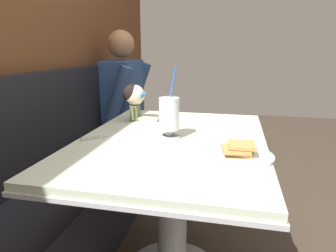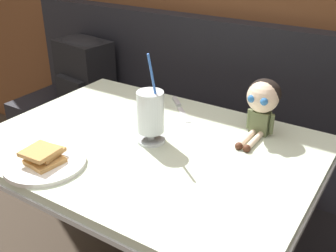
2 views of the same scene
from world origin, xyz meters
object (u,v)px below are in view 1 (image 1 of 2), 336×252
object	(u,v)px
milkshake_glass	(169,115)
diner_patron	(128,97)
butter_knife	(98,137)
seated_doll	(135,97)
toast_plate	(239,154)

from	to	relation	value
milkshake_glass	diner_patron	world-z (taller)	diner_patron
butter_knife	diner_patron	xyz separation A→B (m)	(1.10, 0.26, -0.00)
milkshake_glass	seated_doll	xyz separation A→B (m)	(0.29, 0.25, 0.03)
milkshake_glass	butter_knife	world-z (taller)	milkshake_glass
butter_knife	milkshake_glass	bearing A→B (deg)	-75.52
milkshake_glass	seated_doll	distance (m)	0.38
toast_plate	seated_doll	distance (m)	0.74
toast_plate	diner_patron	distance (m)	1.49
toast_plate	butter_knife	size ratio (longest dim) A/B	1.39
diner_patron	milkshake_glass	bearing A→B (deg)	-150.99
seated_doll	toast_plate	bearing A→B (deg)	-130.65
toast_plate	seated_doll	xyz separation A→B (m)	(0.47, 0.55, 0.11)
butter_knife	diner_patron	size ratio (longest dim) A/B	0.22
butter_knife	diner_patron	bearing A→B (deg)	13.44
butter_knife	seated_doll	xyz separation A→B (m)	(0.36, -0.05, 0.12)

